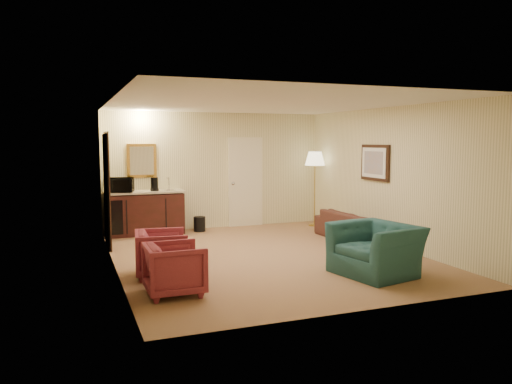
{
  "coord_description": "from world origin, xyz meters",
  "views": [
    {
      "loc": [
        -3.16,
        -7.85,
        2.0
      ],
      "look_at": [
        0.02,
        0.5,
        1.06
      ],
      "focal_mm": 35.0,
      "sensor_mm": 36.0,
      "label": 1
    }
  ],
  "objects_px": {
    "rose_chair_near": "(162,251)",
    "teal_armchair": "(376,241)",
    "waste_bin": "(199,224)",
    "sofa": "(355,222)",
    "coffee_table": "(361,242)",
    "rose_chair_far": "(175,266)",
    "coffee_maker": "(154,184)",
    "floor_lamp": "(315,189)",
    "microwave": "(120,183)",
    "wetbar_cabinet": "(145,213)"
  },
  "relations": [
    {
      "from": "rose_chair_near",
      "to": "teal_armchair",
      "type": "bearing_deg",
      "value": -102.2
    },
    {
      "from": "rose_chair_near",
      "to": "waste_bin",
      "type": "bearing_deg",
      "value": -16.01
    },
    {
      "from": "sofa",
      "to": "rose_chair_near",
      "type": "bearing_deg",
      "value": 104.61
    },
    {
      "from": "sofa",
      "to": "coffee_table",
      "type": "bearing_deg",
      "value": 151.16
    },
    {
      "from": "rose_chair_near",
      "to": "rose_chair_far",
      "type": "relative_size",
      "value": 1.01
    },
    {
      "from": "waste_bin",
      "to": "coffee_maker",
      "type": "height_order",
      "value": "coffee_maker"
    },
    {
      "from": "rose_chair_near",
      "to": "floor_lamp",
      "type": "relative_size",
      "value": 0.43
    },
    {
      "from": "teal_armchair",
      "to": "rose_chair_near",
      "type": "xyz_separation_m",
      "value": [
        -2.98,
        1.05,
        -0.13
      ]
    },
    {
      "from": "waste_bin",
      "to": "floor_lamp",
      "type": "bearing_deg",
      "value": -5.32
    },
    {
      "from": "waste_bin",
      "to": "coffee_maker",
      "type": "relative_size",
      "value": 1.11
    },
    {
      "from": "rose_chair_near",
      "to": "rose_chair_far",
      "type": "distance_m",
      "value": 0.95
    },
    {
      "from": "sofa",
      "to": "rose_chair_far",
      "type": "distance_m",
      "value": 4.59
    },
    {
      "from": "rose_chair_far",
      "to": "coffee_maker",
      "type": "distance_m",
      "value": 4.36
    },
    {
      "from": "sofa",
      "to": "rose_chair_near",
      "type": "height_order",
      "value": "sofa"
    },
    {
      "from": "waste_bin",
      "to": "microwave",
      "type": "height_order",
      "value": "microwave"
    },
    {
      "from": "sofa",
      "to": "microwave",
      "type": "height_order",
      "value": "microwave"
    },
    {
      "from": "teal_armchair",
      "to": "coffee_table",
      "type": "xyz_separation_m",
      "value": [
        0.56,
        1.26,
        -0.3
      ]
    },
    {
      "from": "teal_armchair",
      "to": "coffee_maker",
      "type": "height_order",
      "value": "coffee_maker"
    },
    {
      "from": "wetbar_cabinet",
      "to": "rose_chair_near",
      "type": "bearing_deg",
      "value": -94.24
    },
    {
      "from": "coffee_table",
      "to": "floor_lamp",
      "type": "xyz_separation_m",
      "value": [
        0.56,
        2.85,
        0.67
      ]
    },
    {
      "from": "sofa",
      "to": "waste_bin",
      "type": "height_order",
      "value": "sofa"
    },
    {
      "from": "teal_armchair",
      "to": "waste_bin",
      "type": "height_order",
      "value": "teal_armchair"
    },
    {
      "from": "sofa",
      "to": "floor_lamp",
      "type": "distance_m",
      "value": 1.9
    },
    {
      "from": "teal_armchair",
      "to": "sofa",
      "type": "bearing_deg",
      "value": 143.07
    },
    {
      "from": "coffee_table",
      "to": "microwave",
      "type": "height_order",
      "value": "microwave"
    },
    {
      "from": "floor_lamp",
      "to": "waste_bin",
      "type": "relative_size",
      "value": 5.41
    },
    {
      "from": "wetbar_cabinet",
      "to": "sofa",
      "type": "xyz_separation_m",
      "value": [
        3.8,
        -2.15,
        -0.08
      ]
    },
    {
      "from": "rose_chair_far",
      "to": "microwave",
      "type": "xyz_separation_m",
      "value": [
        -0.25,
        4.27,
        0.73
      ]
    },
    {
      "from": "rose_chair_near",
      "to": "microwave",
      "type": "relative_size",
      "value": 1.39
    },
    {
      "from": "wetbar_cabinet",
      "to": "microwave",
      "type": "xyz_separation_m",
      "value": [
        -0.5,
        -0.05,
        0.64
      ]
    },
    {
      "from": "sofa",
      "to": "coffee_maker",
      "type": "distance_m",
      "value": 4.22
    },
    {
      "from": "teal_armchair",
      "to": "rose_chair_near",
      "type": "height_order",
      "value": "teal_armchair"
    },
    {
      "from": "rose_chair_near",
      "to": "floor_lamp",
      "type": "height_order",
      "value": "floor_lamp"
    },
    {
      "from": "microwave",
      "to": "coffee_maker",
      "type": "distance_m",
      "value": 0.71
    },
    {
      "from": "coffee_table",
      "to": "microwave",
      "type": "bearing_deg",
      "value": 140.59
    },
    {
      "from": "coffee_table",
      "to": "waste_bin",
      "type": "relative_size",
      "value": 2.18
    },
    {
      "from": "floor_lamp",
      "to": "coffee_maker",
      "type": "height_order",
      "value": "floor_lamp"
    },
    {
      "from": "sofa",
      "to": "wetbar_cabinet",
      "type": "bearing_deg",
      "value": 58.35
    },
    {
      "from": "rose_chair_far",
      "to": "microwave",
      "type": "relative_size",
      "value": 1.38
    },
    {
      "from": "rose_chair_far",
      "to": "coffee_table",
      "type": "distance_m",
      "value": 3.73
    },
    {
      "from": "floor_lamp",
      "to": "rose_chair_far",
      "type": "bearing_deg",
      "value": -135.71
    },
    {
      "from": "coffee_table",
      "to": "microwave",
      "type": "distance_m",
      "value": 4.99
    },
    {
      "from": "floor_lamp",
      "to": "waste_bin",
      "type": "xyz_separation_m",
      "value": [
        -2.68,
        0.25,
        -0.71
      ]
    },
    {
      "from": "wetbar_cabinet",
      "to": "rose_chair_near",
      "type": "distance_m",
      "value": 3.38
    },
    {
      "from": "sofa",
      "to": "teal_armchair",
      "type": "relative_size",
      "value": 1.67
    },
    {
      "from": "waste_bin",
      "to": "rose_chair_near",
      "type": "bearing_deg",
      "value": -113.24
    },
    {
      "from": "wetbar_cabinet",
      "to": "teal_armchair",
      "type": "distance_m",
      "value": 5.2
    },
    {
      "from": "wetbar_cabinet",
      "to": "waste_bin",
      "type": "bearing_deg",
      "value": -3.43
    },
    {
      "from": "teal_armchair",
      "to": "rose_chair_far",
      "type": "height_order",
      "value": "teal_armchair"
    },
    {
      "from": "rose_chair_far",
      "to": "teal_armchair",
      "type": "bearing_deg",
      "value": -91.82
    }
  ]
}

